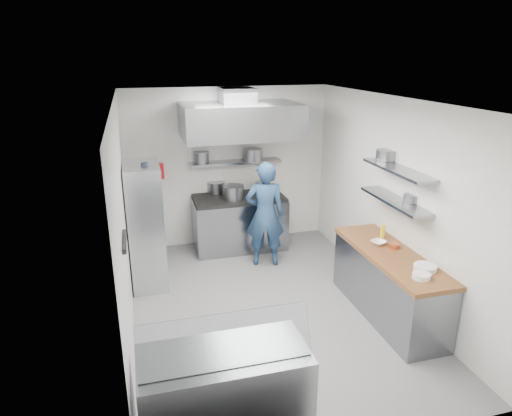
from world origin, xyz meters
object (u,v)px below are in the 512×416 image
object	(u,v)px
chef	(265,214)
wire_rack	(146,225)
display_case	(225,393)
gas_range	(239,224)

from	to	relation	value
chef	wire_rack	xyz separation A→B (m)	(-1.88, -0.14, 0.06)
display_case	gas_range	bearing A→B (deg)	74.98
gas_range	chef	xyz separation A→B (m)	(0.25, -0.77, 0.42)
gas_range	display_case	distance (m)	4.25
chef	wire_rack	distance (m)	1.89
wire_rack	gas_range	bearing A→B (deg)	29.14
chef	display_case	bearing A→B (deg)	81.76
gas_range	wire_rack	xyz separation A→B (m)	(-1.63, -0.91, 0.48)
gas_range	wire_rack	size ratio (longest dim) A/B	0.86
gas_range	wire_rack	bearing A→B (deg)	-150.86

